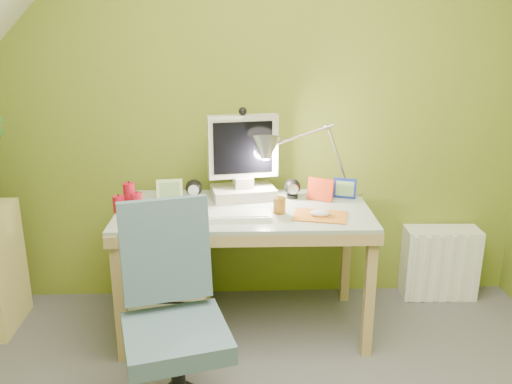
{
  "coord_description": "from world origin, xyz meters",
  "views": [
    {
      "loc": [
        -0.1,
        -1.49,
        1.64
      ],
      "look_at": [
        0.0,
        1.0,
        0.85
      ],
      "focal_mm": 38.0,
      "sensor_mm": 36.0,
      "label": 1
    }
  ],
  "objects_px": {
    "desk": "(244,269)",
    "monitor": "(243,153)",
    "radiator": "(440,263)",
    "task_chair": "(176,336)",
    "desk_lamp": "(326,144)"
  },
  "relations": [
    {
      "from": "desk",
      "to": "monitor",
      "type": "bearing_deg",
      "value": 90.74
    },
    {
      "from": "monitor",
      "to": "radiator",
      "type": "xyz_separation_m",
      "value": [
        1.21,
        0.14,
        -0.73
      ]
    },
    {
      "from": "desk",
      "to": "task_chair",
      "type": "distance_m",
      "value": 0.81
    },
    {
      "from": "monitor",
      "to": "desk_lamp",
      "type": "bearing_deg",
      "value": -10.39
    },
    {
      "from": "monitor",
      "to": "radiator",
      "type": "bearing_deg",
      "value": -3.97
    },
    {
      "from": "monitor",
      "to": "task_chair",
      "type": "distance_m",
      "value": 1.11
    },
    {
      "from": "task_chair",
      "to": "radiator",
      "type": "height_order",
      "value": "task_chair"
    },
    {
      "from": "desk",
      "to": "radiator",
      "type": "distance_m",
      "value": 1.25
    },
    {
      "from": "desk_lamp",
      "to": "radiator",
      "type": "bearing_deg",
      "value": 21.64
    },
    {
      "from": "desk_lamp",
      "to": "task_chair",
      "type": "distance_m",
      "value": 1.33
    },
    {
      "from": "desk_lamp",
      "to": "monitor",
      "type": "bearing_deg",
      "value": -168.53
    },
    {
      "from": "task_chair",
      "to": "radiator",
      "type": "distance_m",
      "value": 1.85
    },
    {
      "from": "monitor",
      "to": "radiator",
      "type": "relative_size",
      "value": 1.14
    },
    {
      "from": "monitor",
      "to": "radiator",
      "type": "height_order",
      "value": "monitor"
    },
    {
      "from": "monitor",
      "to": "radiator",
      "type": "distance_m",
      "value": 1.42
    }
  ]
}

